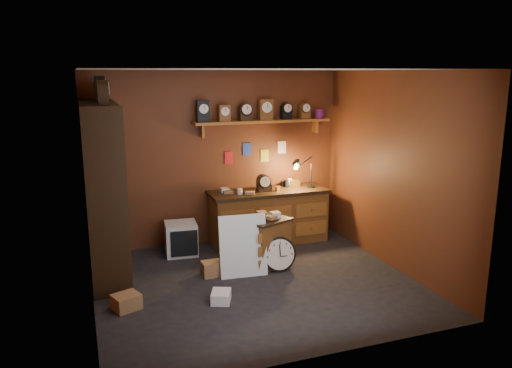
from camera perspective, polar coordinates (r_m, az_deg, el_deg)
The scene contains 11 objects.
floor at distance 6.57m, azimuth -0.00°, elevation -11.29°, with size 4.00×4.00×0.00m, color black.
room_shell at distance 6.20m, azimuth 0.05°, elevation 3.86°, with size 4.02×3.62×2.71m.
shelving_unit at distance 6.79m, azimuth -17.30°, elevation 0.04°, with size 0.47×1.60×2.58m.
workbench at distance 7.96m, azimuth 1.44°, elevation -3.36°, with size 1.89×0.66×1.36m.
low_cabinet at distance 7.04m, azimuth 1.14°, elevation -6.36°, with size 0.75×0.70×0.77m.
big_round_clock at distance 6.89m, azimuth 2.64°, elevation -8.03°, with size 0.48×0.16×0.48m.
white_panel at distance 6.83m, azimuth -1.46°, elevation -10.36°, with size 0.64×0.03×0.85m, color silver.
mini_fridge at distance 7.57m, azimuth -8.55°, elevation -6.19°, with size 0.50×0.52×0.48m.
floor_box_a at distance 6.08m, azimuth -14.60°, elevation -12.90°, with size 0.29×0.25×0.18m, color #966A41.
floor_box_b at distance 6.08m, azimuth -4.01°, elevation -12.73°, with size 0.22×0.26×0.13m, color white.
floor_box_c at distance 6.80m, azimuth -5.09°, elevation -9.62°, with size 0.26×0.22×0.19m, color #966A41.
Camera 1 is at (-2.03, -5.65, 2.67)m, focal length 35.00 mm.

